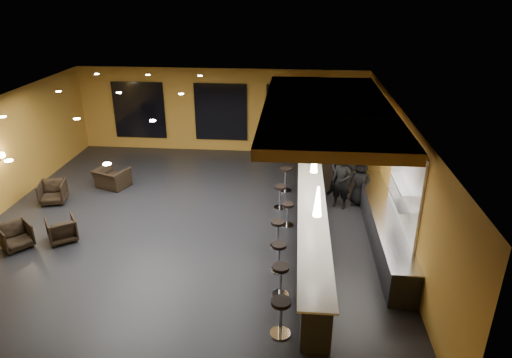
# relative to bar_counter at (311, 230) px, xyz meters

# --- Properties ---
(floor) EXTENTS (12.00, 13.00, 0.10)m
(floor) POSITION_rel_bar_counter_xyz_m (-3.65, 1.00, -0.55)
(floor) COLOR black
(floor) RESTS_ON ground
(ceiling) EXTENTS (12.00, 13.00, 0.10)m
(ceiling) POSITION_rel_bar_counter_xyz_m (-3.65, 1.00, 3.05)
(ceiling) COLOR black
(wall_back) EXTENTS (12.00, 0.10, 3.50)m
(wall_back) POSITION_rel_bar_counter_xyz_m (-3.65, 7.55, 1.25)
(wall_back) COLOR #A67325
(wall_back) RESTS_ON floor
(wall_front) EXTENTS (12.00, 0.10, 3.50)m
(wall_front) POSITION_rel_bar_counter_xyz_m (-3.65, -5.55, 1.25)
(wall_front) COLOR #A67325
(wall_front) RESTS_ON floor
(wall_right) EXTENTS (0.10, 13.00, 3.50)m
(wall_right) POSITION_rel_bar_counter_xyz_m (2.40, 1.00, 1.25)
(wall_right) COLOR #A67325
(wall_right) RESTS_ON floor
(wood_soffit) EXTENTS (3.60, 8.00, 0.28)m
(wood_soffit) POSITION_rel_bar_counter_xyz_m (0.35, 2.00, 2.86)
(wood_soffit) COLOR olive
(wood_soffit) RESTS_ON ceiling
(window_left) EXTENTS (2.20, 0.06, 2.40)m
(window_left) POSITION_rel_bar_counter_xyz_m (-7.15, 7.44, 1.20)
(window_left) COLOR black
(window_left) RESTS_ON wall_back
(window_center) EXTENTS (2.20, 0.06, 2.40)m
(window_center) POSITION_rel_bar_counter_xyz_m (-3.65, 7.44, 1.20)
(window_center) COLOR black
(window_center) RESTS_ON wall_back
(window_right) EXTENTS (2.20, 0.06, 2.40)m
(window_right) POSITION_rel_bar_counter_xyz_m (-0.65, 7.44, 1.20)
(window_right) COLOR black
(window_right) RESTS_ON wall_back
(tile_backsplash) EXTENTS (0.06, 3.20, 2.40)m
(tile_backsplash) POSITION_rel_bar_counter_xyz_m (2.31, 0.00, 1.50)
(tile_backsplash) COLOR white
(tile_backsplash) RESTS_ON wall_right
(bar_counter) EXTENTS (0.60, 8.00, 1.00)m
(bar_counter) POSITION_rel_bar_counter_xyz_m (0.00, 0.00, 0.00)
(bar_counter) COLOR black
(bar_counter) RESTS_ON floor
(bar_top) EXTENTS (0.78, 8.10, 0.05)m
(bar_top) POSITION_rel_bar_counter_xyz_m (0.00, 0.00, 0.52)
(bar_top) COLOR beige
(bar_top) RESTS_ON bar_counter
(prep_counter) EXTENTS (0.70, 6.00, 0.86)m
(prep_counter) POSITION_rel_bar_counter_xyz_m (2.00, 0.50, -0.07)
(prep_counter) COLOR black
(prep_counter) RESTS_ON floor
(prep_top) EXTENTS (0.72, 6.00, 0.03)m
(prep_top) POSITION_rel_bar_counter_xyz_m (2.00, 0.50, 0.39)
(prep_top) COLOR silver
(prep_top) RESTS_ON prep_counter
(wall_shelf_lower) EXTENTS (0.30, 1.50, 0.03)m
(wall_shelf_lower) POSITION_rel_bar_counter_xyz_m (2.17, -0.20, 1.10)
(wall_shelf_lower) COLOR silver
(wall_shelf_lower) RESTS_ON wall_right
(wall_shelf_upper) EXTENTS (0.30, 1.50, 0.03)m
(wall_shelf_upper) POSITION_rel_bar_counter_xyz_m (2.17, -0.20, 1.55)
(wall_shelf_upper) COLOR silver
(wall_shelf_upper) RESTS_ON wall_right
(column) EXTENTS (0.60, 0.60, 3.50)m
(column) POSITION_rel_bar_counter_xyz_m (0.00, 4.60, 1.25)
(column) COLOR olive
(column) RESTS_ON floor
(wall_sconce) EXTENTS (0.22, 0.22, 0.22)m
(wall_sconce) POSITION_rel_bar_counter_xyz_m (-9.53, 1.50, 1.30)
(wall_sconce) COLOR #FFE5B2
(wall_sconce) RESTS_ON wall_left
(pendant_0) EXTENTS (0.20, 0.20, 0.70)m
(pendant_0) POSITION_rel_bar_counter_xyz_m (0.00, -2.00, 1.85)
(pendant_0) COLOR white
(pendant_0) RESTS_ON wood_soffit
(pendant_1) EXTENTS (0.20, 0.20, 0.70)m
(pendant_1) POSITION_rel_bar_counter_xyz_m (0.00, 0.50, 1.85)
(pendant_1) COLOR white
(pendant_1) RESTS_ON wood_soffit
(pendant_2) EXTENTS (0.20, 0.20, 0.70)m
(pendant_2) POSITION_rel_bar_counter_xyz_m (0.00, 3.00, 1.85)
(pendant_2) COLOR white
(pendant_2) RESTS_ON wood_soffit
(staff_a) EXTENTS (0.76, 0.64, 1.76)m
(staff_a) POSITION_rel_bar_counter_xyz_m (0.98, 2.46, 0.38)
(staff_a) COLOR black
(staff_a) RESTS_ON floor
(staff_b) EXTENTS (0.97, 0.78, 1.88)m
(staff_b) POSITION_rel_bar_counter_xyz_m (1.06, 3.35, 0.44)
(staff_b) COLOR black
(staff_b) RESTS_ON floor
(staff_c) EXTENTS (0.88, 0.71, 1.55)m
(staff_c) POSITION_rel_bar_counter_xyz_m (1.60, 2.71, 0.28)
(staff_c) COLOR black
(staff_c) RESTS_ON floor
(armchair_a) EXTENTS (1.06, 1.06, 0.69)m
(armchair_a) POSITION_rel_bar_counter_xyz_m (-8.01, -0.79, -0.15)
(armchair_a) COLOR black
(armchair_a) RESTS_ON floor
(armchair_b) EXTENTS (1.04, 1.04, 0.69)m
(armchair_b) POSITION_rel_bar_counter_xyz_m (-6.95, -0.31, -0.16)
(armchair_b) COLOR black
(armchair_b) RESTS_ON floor
(armchair_c) EXTENTS (0.96, 0.98, 0.74)m
(armchair_c) POSITION_rel_bar_counter_xyz_m (-8.38, 1.96, -0.13)
(armchair_c) COLOR black
(armchair_c) RESTS_ON floor
(armchair_d) EXTENTS (1.32, 1.24, 0.69)m
(armchair_d) POSITION_rel_bar_counter_xyz_m (-6.92, 3.32, -0.16)
(armchair_d) COLOR black
(armchair_d) RESTS_ON floor
(bar_stool_0) EXTENTS (0.43, 0.43, 0.85)m
(bar_stool_0) POSITION_rel_bar_counter_xyz_m (-0.70, -3.51, 0.05)
(bar_stool_0) COLOR silver
(bar_stool_0) RESTS_ON floor
(bar_stool_1) EXTENTS (0.41, 0.41, 0.80)m
(bar_stool_1) POSITION_rel_bar_counter_xyz_m (-0.75, -2.24, 0.01)
(bar_stool_1) COLOR silver
(bar_stool_1) RESTS_ON floor
(bar_stool_2) EXTENTS (0.39, 0.39, 0.78)m
(bar_stool_2) POSITION_rel_bar_counter_xyz_m (-0.84, -1.25, -0.00)
(bar_stool_2) COLOR silver
(bar_stool_2) RESTS_ON floor
(bar_stool_3) EXTENTS (0.40, 0.40, 0.78)m
(bar_stool_3) POSITION_rel_bar_counter_xyz_m (-0.92, -0.11, 0.00)
(bar_stool_3) COLOR silver
(bar_stool_3) RESTS_ON floor
(bar_stool_4) EXTENTS (0.37, 0.37, 0.73)m
(bar_stool_4) POSITION_rel_bar_counter_xyz_m (-0.67, 1.09, -0.03)
(bar_stool_4) COLOR silver
(bar_stool_4) RESTS_ON floor
(bar_stool_5) EXTENTS (0.40, 0.40, 0.79)m
(bar_stool_5) POSITION_rel_bar_counter_xyz_m (-0.94, 2.21, 0.00)
(bar_stool_5) COLOR silver
(bar_stool_5) RESTS_ON floor
(bar_stool_6) EXTENTS (0.44, 0.44, 0.87)m
(bar_stool_6) POSITION_rel_bar_counter_xyz_m (-0.81, 3.54, 0.05)
(bar_stool_6) COLOR silver
(bar_stool_6) RESTS_ON floor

